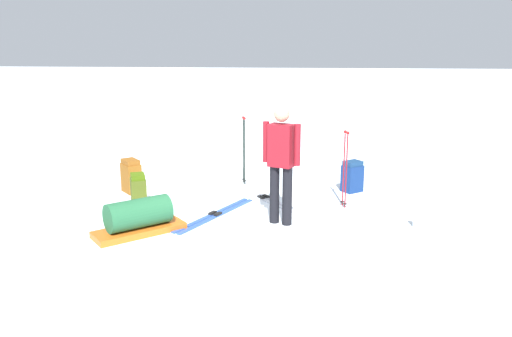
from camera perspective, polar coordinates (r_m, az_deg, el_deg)
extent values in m
plane|color=white|center=(8.08, 0.00, -4.82)|extent=(80.00, 80.00, 0.00)
cylinder|color=black|center=(7.47, 3.41, -3.01)|extent=(0.14, 0.14, 0.85)
cylinder|color=black|center=(7.55, 2.03, -2.81)|extent=(0.14, 0.14, 0.85)
cube|color=maroon|center=(7.33, 2.78, 2.52)|extent=(0.33, 0.40, 0.60)
cylinder|color=maroon|center=(7.23, 4.51, 2.57)|extent=(0.09, 0.09, 0.58)
cylinder|color=maroon|center=(7.43, 1.10, 2.92)|extent=(0.09, 0.09, 0.58)
sphere|color=tan|center=(7.26, 2.82, 5.93)|extent=(0.22, 0.22, 0.22)
cube|color=#2E53A8|center=(8.00, -4.75, -4.99)|extent=(1.67, 0.90, 0.02)
cube|color=black|center=(7.99, -4.75, -4.82)|extent=(0.15, 0.12, 0.03)
cube|color=#2E53A8|center=(7.94, -4.16, -5.12)|extent=(1.67, 0.90, 0.02)
cube|color=black|center=(7.94, -4.17, -4.95)|extent=(0.15, 0.12, 0.03)
cube|color=silver|center=(8.74, 0.55, -3.28)|extent=(1.55, 1.31, 0.02)
cube|color=black|center=(8.74, 0.55, -3.12)|extent=(0.15, 0.14, 0.03)
cube|color=silver|center=(8.80, 1.08, -3.17)|extent=(1.55, 1.31, 0.02)
cube|color=black|center=(8.79, 1.08, -3.01)|extent=(0.15, 0.14, 0.03)
cube|color=navy|center=(9.27, 10.41, -1.08)|extent=(0.39, 0.41, 0.47)
cube|color=navy|center=(9.20, 10.48, 0.56)|extent=(0.35, 0.37, 0.08)
cube|color=#475518|center=(8.50, -12.64, -2.60)|extent=(0.37, 0.33, 0.46)
cube|color=#41600E|center=(8.43, -12.74, -0.85)|extent=(0.33, 0.30, 0.08)
cube|color=brown|center=(9.33, -13.40, -1.02)|extent=(0.44, 0.43, 0.50)
cube|color=brown|center=(9.26, -13.50, 0.72)|extent=(0.39, 0.38, 0.08)
cylinder|color=black|center=(9.50, -1.24, 1.75)|extent=(0.02, 0.02, 1.18)
sphere|color=#A51919|center=(9.39, -1.26, 5.46)|extent=(0.05, 0.05, 0.05)
cylinder|color=black|center=(9.63, -1.23, -1.34)|extent=(0.07, 0.07, 0.01)
cylinder|color=black|center=(9.61, -1.37, 1.90)|extent=(0.02, 0.02, 1.18)
sphere|color=#A51919|center=(9.50, -1.39, 5.56)|extent=(0.05, 0.05, 0.05)
cylinder|color=black|center=(9.74, -1.35, -1.16)|extent=(0.07, 0.07, 0.01)
cylinder|color=maroon|center=(8.28, 9.79, -0.36)|extent=(0.02, 0.02, 1.17)
sphere|color=#A51919|center=(8.15, 9.96, 3.82)|extent=(0.05, 0.05, 0.05)
cylinder|color=black|center=(8.42, 9.64, -3.81)|extent=(0.07, 0.07, 0.01)
cylinder|color=maroon|center=(8.38, 9.51, -0.17)|extent=(0.02, 0.02, 1.17)
sphere|color=#A51919|center=(8.25, 9.68, 3.96)|extent=(0.05, 0.05, 0.05)
cylinder|color=black|center=(8.52, 9.37, -3.59)|extent=(0.07, 0.07, 0.01)
cube|color=orange|center=(7.42, -12.56, -6.56)|extent=(1.14, 1.24, 0.09)
cylinder|color=#24603A|center=(7.34, -12.66, -4.77)|extent=(0.86, 0.92, 0.40)
cylinder|color=#ABBFC7|center=(7.78, 16.94, -5.19)|extent=(0.07, 0.07, 0.26)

